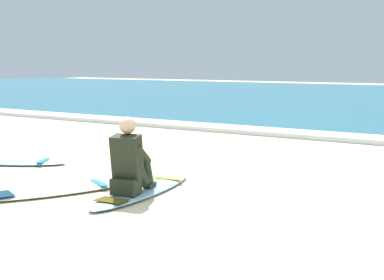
{
  "coord_description": "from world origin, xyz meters",
  "views": [
    {
      "loc": [
        4.54,
        -5.18,
        1.68
      ],
      "look_at": [
        0.04,
        1.59,
        0.55
      ],
      "focal_mm": 52.65,
      "sensor_mm": 36.0,
      "label": 1
    }
  ],
  "objects_px": {
    "surfboard_spare_near": "(56,191)",
    "surfboard_spare_far": "(15,162)",
    "surfboard_main": "(143,190)",
    "surfer_seated": "(130,163)"
  },
  "relations": [
    {
      "from": "surfer_seated",
      "to": "surfboard_main",
      "type": "bearing_deg",
      "value": 95.45
    },
    {
      "from": "surfer_seated",
      "to": "surfboard_spare_far",
      "type": "distance_m",
      "value": 3.2
    },
    {
      "from": "surfer_seated",
      "to": "surfboard_spare_far",
      "type": "relative_size",
      "value": 0.54
    },
    {
      "from": "surfboard_main",
      "to": "surfer_seated",
      "type": "relative_size",
      "value": 2.48
    },
    {
      "from": "surfboard_spare_near",
      "to": "surfboard_spare_far",
      "type": "xyz_separation_m",
      "value": [
        -2.13,
        1.09,
        0.0
      ]
    },
    {
      "from": "surfboard_spare_far",
      "to": "surfboard_spare_near",
      "type": "bearing_deg",
      "value": -27.14
    },
    {
      "from": "surfboard_main",
      "to": "surfboard_spare_near",
      "type": "relative_size",
      "value": 1.1
    },
    {
      "from": "surfboard_main",
      "to": "surfboard_spare_far",
      "type": "relative_size",
      "value": 1.33
    },
    {
      "from": "surfer_seated",
      "to": "surfboard_spare_far",
      "type": "height_order",
      "value": "surfer_seated"
    },
    {
      "from": "surfboard_main",
      "to": "surfboard_spare_far",
      "type": "height_order",
      "value": "same"
    }
  ]
}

